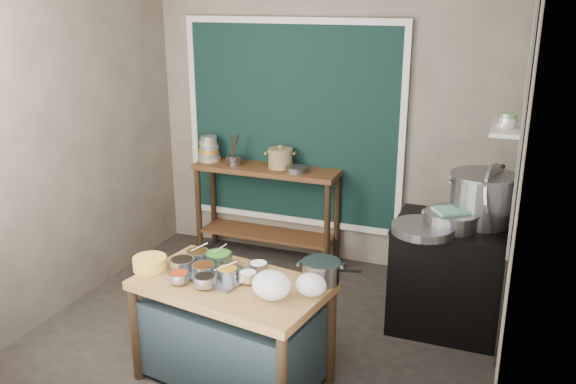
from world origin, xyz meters
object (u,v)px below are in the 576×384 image
at_px(utensil_cup, 234,160).
at_px(ceramic_crock, 280,159).
at_px(yellow_basin, 150,263).
at_px(stove_block, 452,278).
at_px(condiment_tray, 215,273).
at_px(saucepan, 321,272).
at_px(steamer, 452,220).
at_px(back_counter, 267,213).
at_px(stock_pot, 482,198).
at_px(prep_table, 233,332).

bearing_deg(utensil_cup, ceramic_crock, 9.23).
bearing_deg(yellow_basin, stove_block, 34.31).
height_order(stove_block, condiment_tray, stove_block).
relative_size(saucepan, steamer, 0.65).
bearing_deg(steamer, back_counter, 155.92).
bearing_deg(stock_pot, saucepan, -128.06).
distance_m(yellow_basin, ceramic_crock, 2.09).
distance_m(stove_block, stock_pot, 0.68).
distance_m(prep_table, saucepan, 0.74).
distance_m(back_counter, yellow_basin, 2.06).
bearing_deg(utensil_cup, condiment_tray, -67.88).
bearing_deg(stock_pot, steamer, -133.21).
distance_m(saucepan, utensil_cup, 2.30).
relative_size(back_counter, stock_pot, 2.88).
bearing_deg(steamer, saucepan, -126.88).
xyz_separation_m(yellow_basin, utensil_cup, (-0.31, 1.99, 0.20)).
bearing_deg(stove_block, stock_pot, 31.06).
distance_m(prep_table, yellow_basin, 0.74).
distance_m(back_counter, stock_pot, 2.24).
xyz_separation_m(yellow_basin, saucepan, (1.16, 0.24, 0.03)).
bearing_deg(steamer, condiment_tray, -141.71).
relative_size(prep_table, back_counter, 0.86).
distance_m(utensil_cup, steamer, 2.33).
distance_m(yellow_basin, saucepan, 1.19).
height_order(condiment_tray, saucepan, saucepan).
height_order(yellow_basin, stock_pot, stock_pot).
relative_size(back_counter, condiment_tray, 2.96).
height_order(utensil_cup, ceramic_crock, ceramic_crock).
height_order(saucepan, steamer, steamer).
height_order(saucepan, utensil_cup, utensil_cup).
bearing_deg(saucepan, stock_pot, 38.53).
bearing_deg(stock_pot, condiment_tray, -140.59).
bearing_deg(ceramic_crock, stock_pot, -19.19).
height_order(back_counter, steamer, steamer).
bearing_deg(stove_block, back_counter, 158.98).
bearing_deg(condiment_tray, ceramic_crock, 99.07).
relative_size(saucepan, utensil_cup, 1.66).
bearing_deg(ceramic_crock, steamer, -26.64).
bearing_deg(stock_pot, prep_table, -136.61).
bearing_deg(saucepan, condiment_tray, 179.60).
xyz_separation_m(ceramic_crock, steamer, (1.73, -0.87, -0.09)).
height_order(saucepan, stock_pot, stock_pot).
xyz_separation_m(back_counter, ceramic_crock, (0.14, 0.03, 0.56)).
relative_size(condiment_tray, yellow_basin, 2.11).
height_order(prep_table, back_counter, back_counter).
relative_size(back_counter, ceramic_crock, 5.70).
bearing_deg(saucepan, ceramic_crock, 105.67).
relative_size(utensil_cup, steamer, 0.39).
bearing_deg(condiment_tray, stove_block, 40.22).
distance_m(stove_block, saucepan, 1.36).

